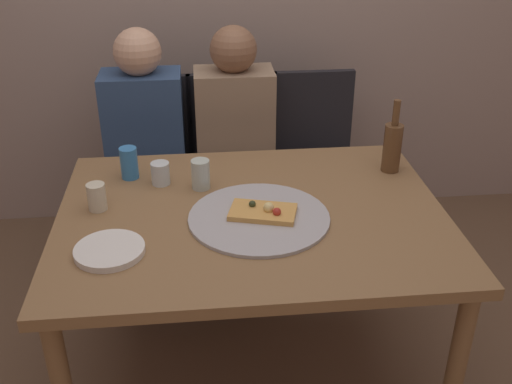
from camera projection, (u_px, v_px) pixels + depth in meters
ground_plane at (253, 368)px, 2.40m from camera, size 8.00×8.00×0.00m
dining_table at (252, 231)px, 2.09m from camera, size 1.33×1.01×0.73m
pizza_tray at (259, 218)px, 2.01m from camera, size 0.48×0.48×0.01m
pizza_slice_last at (264, 212)px, 2.01m from camera, size 0.25×0.18×0.05m
wine_bottle at (392, 146)px, 2.29m from camera, size 0.07×0.07×0.29m
tumbler_near at (201, 174)px, 2.18m from camera, size 0.07×0.07×0.11m
tumbler_far at (97, 197)px, 2.05m from camera, size 0.06×0.06×0.10m
wine_glass at (160, 173)px, 2.22m from camera, size 0.07×0.07×0.08m
soda_can at (129, 163)px, 2.25m from camera, size 0.07×0.07×0.12m
plate_stack at (110, 250)px, 1.82m from camera, size 0.22×0.22×0.02m
chair_left at (149, 161)px, 2.91m from camera, size 0.44×0.44×0.90m
chair_middle at (235, 157)px, 2.94m from camera, size 0.44×0.44×0.90m
chair_right at (312, 154)px, 2.98m from camera, size 0.44×0.44×0.90m
guest_in_sweater at (145, 150)px, 2.71m from camera, size 0.36×0.56×1.17m
guest_in_beanie at (237, 146)px, 2.75m from camera, size 0.36×0.56×1.17m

